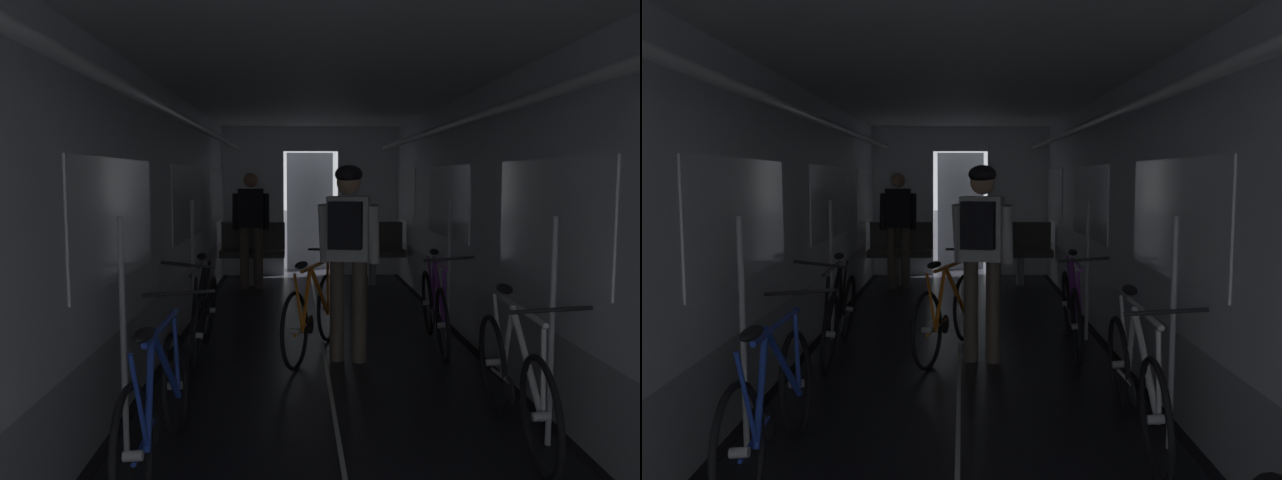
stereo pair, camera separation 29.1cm
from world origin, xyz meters
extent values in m
cube|color=black|center=(-1.41, 3.25, 0.00)|extent=(0.08, 11.50, 0.01)
cube|color=black|center=(1.41, 3.25, 0.00)|extent=(0.08, 11.50, 0.01)
cube|color=beige|center=(0.00, 3.25, 0.00)|extent=(0.03, 11.27, 0.00)
cube|color=#9EA0A5|center=(-1.51, 3.25, 0.30)|extent=(0.12, 11.50, 0.60)
cube|color=silver|center=(-1.51, 3.25, 1.53)|extent=(0.12, 11.50, 1.85)
cube|color=white|center=(-1.45, 2.67, 1.35)|extent=(0.02, 1.90, 0.80)
cube|color=white|center=(-1.45, 5.55, 1.35)|extent=(0.02, 1.90, 0.80)
cube|color=white|center=(-1.45, 8.42, 1.35)|extent=(0.02, 1.90, 0.80)
cube|color=yellow|center=(-1.45, 3.37, 1.35)|extent=(0.01, 0.20, 0.28)
cylinder|color=white|center=(-1.17, 3.25, 2.10)|extent=(0.07, 11.04, 0.07)
cylinder|color=#B7BABF|center=(-1.27, 2.10, 0.70)|extent=(0.04, 0.04, 1.40)
cylinder|color=#B7BABF|center=(-1.27, 4.70, 0.70)|extent=(0.04, 0.04, 1.40)
cube|color=#9EA0A5|center=(1.51, 3.25, 0.30)|extent=(0.12, 11.50, 0.60)
cube|color=silver|center=(1.51, 3.25, 1.53)|extent=(0.12, 11.50, 1.85)
cube|color=white|center=(1.45, 2.67, 1.35)|extent=(0.02, 1.90, 0.80)
cube|color=white|center=(1.45, 5.55, 1.35)|extent=(0.02, 1.90, 0.80)
cube|color=white|center=(1.45, 8.42, 1.35)|extent=(0.02, 1.90, 0.80)
cube|color=yellow|center=(1.45, 3.08, 1.35)|extent=(0.01, 0.20, 0.28)
cylinder|color=white|center=(1.17, 3.25, 2.10)|extent=(0.07, 11.04, 0.07)
cylinder|color=#B7BABF|center=(1.27, 2.10, 0.70)|extent=(0.04, 0.04, 1.40)
cylinder|color=#B7BABF|center=(1.27, 4.70, 0.70)|extent=(0.04, 0.04, 1.40)
cube|color=silver|center=(-0.95, 9.06, 1.23)|extent=(1.00, 0.12, 2.45)
cube|color=silver|center=(0.95, 9.06, 1.23)|extent=(1.00, 0.12, 2.45)
cube|color=silver|center=(0.00, 9.06, 2.25)|extent=(0.90, 0.12, 0.40)
cube|color=#4C4F54|center=(0.00, 9.76, 1.03)|extent=(0.81, 0.04, 2.05)
cube|color=white|center=(0.00, 3.25, 2.51)|extent=(3.14, 11.62, 0.12)
cylinder|color=gray|center=(-0.90, 8.00, 0.22)|extent=(0.12, 0.12, 0.44)
cube|color=#47423D|center=(-0.90, 8.00, 0.49)|extent=(0.96, 0.44, 0.10)
cube|color=#47423D|center=(-0.90, 8.19, 0.74)|extent=(0.96, 0.08, 0.40)
torus|color=gray|center=(-1.33, 8.22, 0.94)|extent=(0.14, 0.14, 0.02)
cylinder|color=gray|center=(0.90, 8.00, 0.22)|extent=(0.12, 0.12, 0.44)
cube|color=#47423D|center=(0.90, 8.00, 0.49)|extent=(0.96, 0.44, 0.10)
cube|color=#47423D|center=(0.90, 8.19, 0.74)|extent=(0.96, 0.08, 0.40)
torus|color=gray|center=(0.47, 8.22, 0.94)|extent=(0.14, 0.14, 0.02)
torus|color=black|center=(1.11, 2.72, 0.33)|extent=(0.11, 0.67, 0.67)
cylinder|color=#B2B2B7|center=(1.11, 2.72, 0.33)|extent=(0.10, 0.05, 0.06)
torus|color=black|center=(1.06, 1.70, 0.33)|extent=(0.11, 0.67, 0.67)
cylinder|color=#B2B2B7|center=(1.06, 1.70, 0.33)|extent=(0.10, 0.05, 0.06)
cylinder|color=silver|center=(1.09, 2.01, 0.55)|extent=(0.05, 0.54, 0.56)
cylinder|color=silver|center=(1.11, 2.42, 0.55)|extent=(0.09, 0.34, 0.55)
cylinder|color=silver|center=(1.12, 2.17, 0.82)|extent=(0.08, 0.82, 0.04)
cylinder|color=silver|center=(1.12, 2.65, 0.58)|extent=(0.05, 0.17, 0.49)
cylinder|color=silver|center=(1.10, 2.49, 0.31)|extent=(0.05, 0.45, 0.07)
cylinder|color=silver|center=(1.08, 1.73, 0.58)|extent=(0.06, 0.09, 0.49)
cylinder|color=black|center=(1.09, 2.27, 0.29)|extent=(0.03, 0.17, 0.17)
ellipsoid|color=black|center=(1.14, 2.60, 0.88)|extent=(0.11, 0.24, 0.07)
cylinder|color=black|center=(1.10, 1.71, 0.92)|extent=(0.44, 0.05, 0.05)
torus|color=black|center=(-1.10, 4.61, 0.33)|extent=(0.13, 0.67, 0.67)
cylinder|color=#B2B2B7|center=(-1.10, 4.61, 0.33)|extent=(0.10, 0.05, 0.06)
torus|color=black|center=(-1.07, 3.59, 0.33)|extent=(0.13, 0.67, 0.67)
cylinder|color=#B2B2B7|center=(-1.07, 3.59, 0.33)|extent=(0.10, 0.05, 0.06)
cylinder|color=black|center=(-1.10, 3.90, 0.55)|extent=(0.09, 0.54, 0.56)
cylinder|color=black|center=(-1.11, 4.31, 0.55)|extent=(0.10, 0.34, 0.55)
cylinder|color=black|center=(-1.14, 4.06, 0.81)|extent=(0.06, 0.82, 0.04)
cylinder|color=black|center=(-1.12, 4.54, 0.57)|extent=(0.08, 0.16, 0.49)
cylinder|color=black|center=(-1.09, 4.38, 0.31)|extent=(0.04, 0.45, 0.07)
cylinder|color=black|center=(-1.10, 3.62, 0.57)|extent=(0.08, 0.09, 0.49)
cylinder|color=black|center=(-1.08, 4.16, 0.29)|extent=(0.03, 0.17, 0.17)
ellipsoid|color=black|center=(-1.15, 4.49, 0.87)|extent=(0.10, 0.24, 0.07)
cylinder|color=black|center=(-1.14, 3.60, 0.91)|extent=(0.44, 0.03, 0.07)
torus|color=black|center=(-1.02, 1.28, 0.33)|extent=(0.08, 0.67, 0.67)
cylinder|color=#B2B2B7|center=(-1.02, 1.28, 0.33)|extent=(0.09, 0.05, 0.06)
torus|color=black|center=(-1.01, 2.30, 0.33)|extent=(0.08, 0.67, 0.67)
cylinder|color=#B2B2B7|center=(-1.01, 2.30, 0.33)|extent=(0.09, 0.05, 0.06)
cylinder|color=#2342B7|center=(-1.00, 1.99, 0.55)|extent=(0.08, 0.54, 0.56)
cylinder|color=#2342B7|center=(-1.01, 1.58, 0.55)|extent=(0.07, 0.34, 0.55)
cylinder|color=#2342B7|center=(-0.99, 1.83, 0.82)|extent=(0.04, 0.82, 0.04)
cylinder|color=#2342B7|center=(-1.01, 1.35, 0.58)|extent=(0.06, 0.16, 0.49)
cylinder|color=#2342B7|center=(-1.02, 1.51, 0.31)|extent=(0.03, 0.45, 0.07)
cylinder|color=#2342B7|center=(-1.00, 2.27, 0.58)|extent=(0.06, 0.09, 0.49)
cylinder|color=black|center=(-1.02, 1.73, 0.29)|extent=(0.02, 0.17, 0.17)
ellipsoid|color=black|center=(-0.99, 1.40, 0.88)|extent=(0.10, 0.24, 0.07)
cylinder|color=black|center=(-0.98, 2.29, 0.92)|extent=(0.44, 0.03, 0.05)
torus|color=black|center=(1.10, 4.88, 0.33)|extent=(0.14, 0.67, 0.67)
cylinder|color=#B2B2B7|center=(1.10, 4.88, 0.33)|extent=(0.10, 0.06, 0.06)
torus|color=black|center=(1.02, 3.86, 0.33)|extent=(0.14, 0.67, 0.67)
cylinder|color=#B2B2B7|center=(1.02, 3.86, 0.33)|extent=(0.10, 0.06, 0.06)
cylinder|color=purple|center=(1.06, 4.17, 0.55)|extent=(0.05, 0.54, 0.56)
cylinder|color=purple|center=(1.09, 4.58, 0.55)|extent=(0.10, 0.34, 0.55)
cylinder|color=purple|center=(1.10, 4.33, 0.82)|extent=(0.10, 0.82, 0.04)
cylinder|color=purple|center=(1.11, 4.81, 0.58)|extent=(0.05, 0.17, 0.49)
cylinder|color=purple|center=(1.08, 4.65, 0.31)|extent=(0.06, 0.45, 0.07)
cylinder|color=purple|center=(1.04, 3.89, 0.58)|extent=(0.07, 0.09, 0.49)
cylinder|color=black|center=(1.06, 4.43, 0.29)|extent=(0.04, 0.17, 0.17)
ellipsoid|color=black|center=(1.13, 4.76, 0.88)|extent=(0.11, 0.25, 0.07)
cylinder|color=black|center=(1.07, 3.87, 0.92)|extent=(0.44, 0.06, 0.06)
cylinder|color=brown|center=(0.10, 3.97, 0.45)|extent=(0.13, 0.13, 0.90)
cylinder|color=brown|center=(0.30, 3.92, 0.45)|extent=(0.13, 0.13, 0.90)
cube|color=silver|center=(0.20, 3.95, 1.18)|extent=(0.40, 0.30, 0.56)
cylinder|color=silver|center=(-0.01, 4.02, 1.13)|extent=(0.13, 0.21, 0.53)
cylinder|color=silver|center=(0.42, 3.92, 1.13)|extent=(0.13, 0.21, 0.53)
sphere|color=tan|center=(0.20, 3.95, 1.58)|extent=(0.21, 0.21, 0.21)
ellipsoid|color=black|center=(0.20, 3.95, 1.65)|extent=(0.30, 0.33, 0.16)
cube|color=black|center=(0.16, 3.78, 1.22)|extent=(0.31, 0.22, 0.40)
torus|color=black|center=(-0.27, 3.71, 0.33)|extent=(0.27, 0.65, 0.67)
cylinder|color=#B2B2B7|center=(-0.27, 3.71, 0.33)|extent=(0.10, 0.08, 0.05)
torus|color=black|center=(0.06, 4.68, 0.33)|extent=(0.27, 0.65, 0.67)
cylinder|color=#B2B2B7|center=(0.06, 4.68, 0.33)|extent=(0.10, 0.08, 0.05)
cylinder|color=orange|center=(-0.04, 4.38, 0.55)|extent=(0.23, 0.52, 0.56)
cylinder|color=orange|center=(-0.17, 3.99, 0.55)|extent=(0.12, 0.34, 0.55)
cylinder|color=orange|center=(-0.08, 4.23, 0.82)|extent=(0.30, 0.79, 0.04)
cylinder|color=orange|center=(-0.24, 3.77, 0.58)|extent=(0.09, 0.16, 0.49)
cylinder|color=orange|center=(-0.20, 3.92, 0.31)|extent=(0.17, 0.44, 0.07)
cylinder|color=orange|center=(0.06, 4.65, 0.58)|extent=(0.04, 0.10, 0.49)
cylinder|color=black|center=(-0.13, 4.14, 0.29)|extent=(0.07, 0.17, 0.17)
ellipsoid|color=black|center=(-0.21, 3.82, 0.88)|extent=(0.16, 0.26, 0.06)
cylinder|color=black|center=(0.07, 4.66, 0.92)|extent=(0.42, 0.16, 0.04)
cylinder|color=brown|center=(-0.80, 7.70, 0.45)|extent=(0.13, 0.13, 0.90)
cylinder|color=brown|center=(-1.00, 7.70, 0.45)|extent=(0.13, 0.13, 0.90)
cube|color=black|center=(-0.90, 7.70, 1.18)|extent=(0.36, 0.22, 0.56)
cylinder|color=black|center=(-0.68, 7.68, 1.13)|extent=(0.09, 0.20, 0.53)
cylinder|color=black|center=(-1.12, 7.68, 1.13)|extent=(0.09, 0.20, 0.53)
sphere|color=#9E7051|center=(-0.90, 7.70, 1.58)|extent=(0.21, 0.21, 0.21)
camera|label=1|loc=(-0.27, -1.64, 1.63)|focal=36.25mm
camera|label=2|loc=(0.03, -1.64, 1.63)|focal=36.25mm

